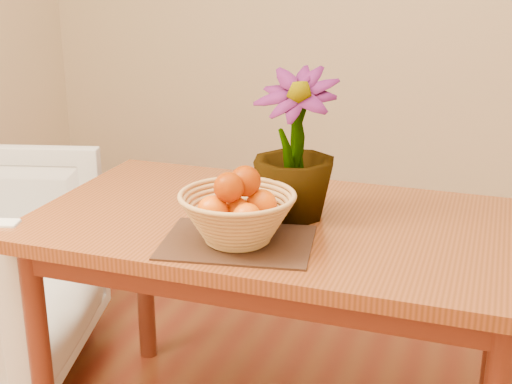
% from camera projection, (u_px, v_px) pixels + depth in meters
% --- Properties ---
extents(table, '(1.40, 0.80, 0.75)m').
position_uv_depth(table, '(279.00, 247.00, 2.05)').
color(table, brown).
rests_on(table, floor).
extents(placemat, '(0.43, 0.35, 0.01)m').
position_uv_depth(placemat, '(238.00, 242.00, 1.85)').
color(placemat, '#3A1F15').
rests_on(placemat, table).
extents(wicker_basket, '(0.30, 0.30, 0.12)m').
position_uv_depth(wicker_basket, '(237.00, 219.00, 1.82)').
color(wicker_basket, tan).
rests_on(wicker_basket, placemat).
extents(orange_pile, '(0.18, 0.17, 0.14)m').
position_uv_depth(orange_pile, '(238.00, 197.00, 1.81)').
color(orange_pile, '#F36603').
rests_on(orange_pile, wicker_basket).
extents(potted_plant, '(0.25, 0.25, 0.42)m').
position_uv_depth(potted_plant, '(294.00, 145.00, 1.97)').
color(potted_plant, '#1E4714').
rests_on(potted_plant, table).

